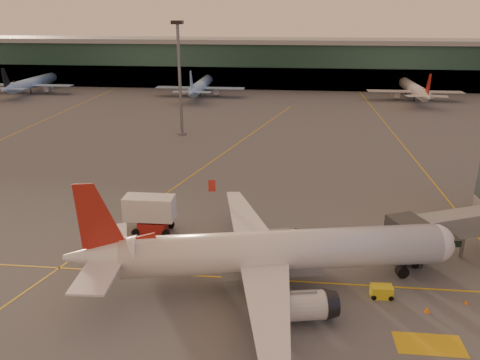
# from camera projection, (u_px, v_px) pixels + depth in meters

# --- Properties ---
(ground) EXTENTS (600.00, 600.00, 0.00)m
(ground) POSITION_uv_depth(u_px,v_px,m) (233.00, 305.00, 46.91)
(ground) COLOR #4C4F54
(ground) RESTS_ON ground
(taxi_markings) EXTENTS (100.12, 173.00, 0.01)m
(taxi_markings) POSITION_uv_depth(u_px,v_px,m) (223.00, 165.00, 89.17)
(taxi_markings) COLOR gold
(taxi_markings) RESTS_ON ground
(terminal) EXTENTS (400.00, 20.00, 17.60)m
(terminal) POSITION_uv_depth(u_px,v_px,m) (277.00, 63.00, 176.30)
(terminal) COLOR #19382D
(terminal) RESTS_ON ground
(mast_west_near) EXTENTS (2.40, 2.40, 25.60)m
(mast_west_near) POSITION_uv_depth(u_px,v_px,m) (179.00, 71.00, 105.38)
(mast_west_near) COLOR slate
(mast_west_near) RESTS_ON ground
(distant_aircraft_row) EXTENTS (290.00, 34.00, 13.00)m
(distant_aircraft_row) POSITION_uv_depth(u_px,v_px,m) (213.00, 96.00, 159.15)
(distant_aircraft_row) COLOR #89B2E6
(distant_aircraft_row) RESTS_ON ground
(main_airplane) EXTENTS (40.81, 37.08, 12.40)m
(main_airplane) POSITION_uv_depth(u_px,v_px,m) (269.00, 253.00, 48.71)
(main_airplane) COLOR silver
(main_airplane) RESTS_ON ground
(jet_bridge) EXTENTS (20.06, 10.95, 6.05)m
(jet_bridge) POSITION_uv_depth(u_px,v_px,m) (475.00, 224.00, 55.00)
(jet_bridge) COLOR slate
(jet_bridge) RESTS_ON ground
(catering_truck) EXTENTS (6.54, 3.00, 5.05)m
(catering_truck) POSITION_uv_depth(u_px,v_px,m) (150.00, 212.00, 61.33)
(catering_truck) COLOR #A01B16
(catering_truck) RESTS_ON ground
(gpu_cart) EXTENTS (2.28, 1.41, 1.30)m
(gpu_cart) POSITION_uv_depth(u_px,v_px,m) (382.00, 292.00, 48.00)
(gpu_cart) COLOR yellow
(gpu_cart) RESTS_ON ground
(pushback_tug) EXTENTS (3.39, 2.02, 1.68)m
(pushback_tug) POSITION_uv_depth(u_px,v_px,m) (407.00, 257.00, 54.52)
(pushback_tug) COLOR black
(pushback_tug) RESTS_ON ground
(cone_nose) EXTENTS (0.38, 0.38, 0.48)m
(cone_nose) POSITION_uv_depth(u_px,v_px,m) (466.00, 302.00, 47.01)
(cone_nose) COLOR orange
(cone_nose) RESTS_ON ground
(cone_tail) EXTENTS (0.39, 0.39, 0.50)m
(cone_tail) POSITION_uv_depth(u_px,v_px,m) (101.00, 272.00, 52.25)
(cone_tail) COLOR orange
(cone_tail) RESTS_ON ground
(cone_fwd) EXTENTS (0.50, 0.50, 0.64)m
(cone_fwd) POSITION_uv_depth(u_px,v_px,m) (427.00, 309.00, 45.71)
(cone_fwd) COLOR orange
(cone_fwd) RESTS_ON ground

